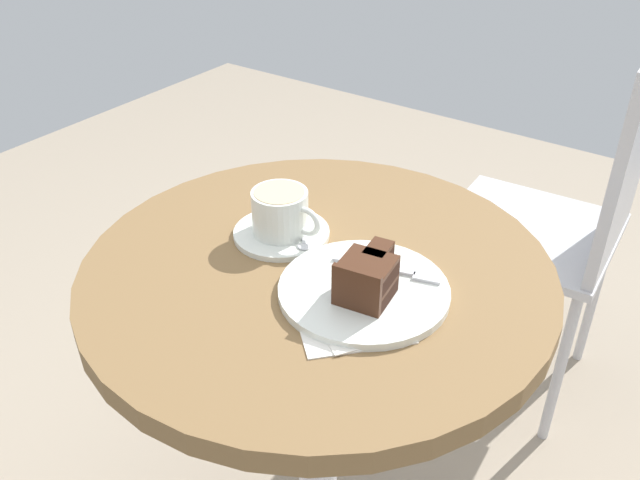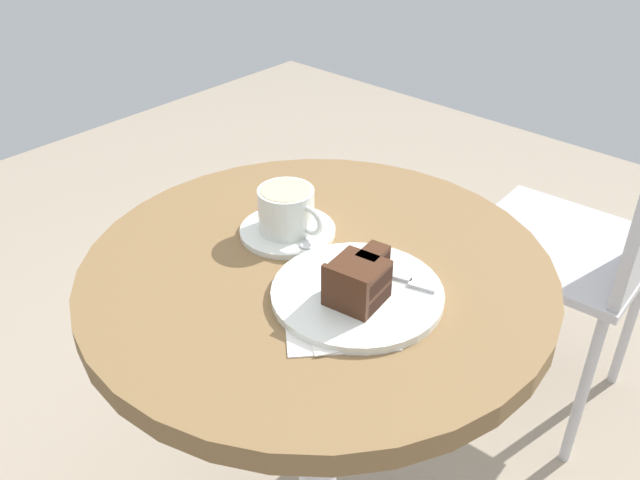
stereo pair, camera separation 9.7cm
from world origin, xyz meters
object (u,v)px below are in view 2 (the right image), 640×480
object	(u,v)px
coffee_cup	(287,209)
fork	(396,277)
cake_plate	(357,293)
saucer	(288,231)
cafe_chair	(609,224)
teaspoon	(309,236)
napkin	(345,316)
cake_slice	(359,280)

from	to	relation	value
coffee_cup	fork	xyz separation A→B (m)	(0.21, 0.00, -0.03)
coffee_cup	fork	bearing A→B (deg)	1.33
coffee_cup	cake_plate	world-z (taller)	coffee_cup
saucer	cafe_chair	xyz separation A→B (m)	(0.28, 0.68, -0.18)
cake_plate	fork	distance (m)	0.06
teaspoon	cake_plate	world-z (taller)	teaspoon
saucer	napkin	distance (m)	0.22
fork	coffee_cup	bearing A→B (deg)	165.50
teaspoon	cake_plate	size ratio (longest dim) A/B	0.35
napkin	cafe_chair	distance (m)	0.80
saucer	fork	bearing A→B (deg)	0.92
teaspoon	cake_plate	bearing A→B (deg)	34.78
saucer	fork	xyz separation A→B (m)	(0.21, 0.00, 0.01)
cake_plate	saucer	bearing A→B (deg)	163.91
saucer	fork	world-z (taller)	fork
coffee_cup	cake_plate	distance (m)	0.19
cake_slice	fork	bearing A→B (deg)	80.40
saucer	napkin	xyz separation A→B (m)	(0.20, -0.10, -0.00)
saucer	cake_plate	size ratio (longest dim) A/B	0.63
saucer	coffee_cup	size ratio (longest dim) A/B	1.27
coffee_cup	teaspoon	xyz separation A→B (m)	(0.04, 0.00, -0.03)
coffee_cup	cafe_chair	xyz separation A→B (m)	(0.28, 0.68, -0.22)
cake_slice	coffee_cup	bearing A→B (deg)	161.92
coffee_cup	cake_plate	bearing A→B (deg)	-15.80
cake_slice	fork	xyz separation A→B (m)	(0.01, 0.07, -0.03)
cake_plate	fork	size ratio (longest dim) A/B	1.51
cake_plate	napkin	distance (m)	0.05
coffee_cup	teaspoon	bearing A→B (deg)	5.93
saucer	cake_plate	xyz separation A→B (m)	(0.18, -0.05, 0.00)
saucer	cake_plate	world-z (taller)	cake_plate
saucer	cafe_chair	world-z (taller)	cafe_chair
saucer	cake_slice	world-z (taller)	cake_slice
saucer	coffee_cup	distance (m)	0.04
teaspoon	napkin	bearing A→B (deg)	23.70
cake_plate	cake_slice	xyz separation A→B (m)	(0.01, -0.01, 0.03)
napkin	fork	bearing A→B (deg)	85.78
fork	napkin	size ratio (longest dim) A/B	0.77
fork	cafe_chair	size ratio (longest dim) A/B	0.17
napkin	cafe_chair	xyz separation A→B (m)	(0.08, 0.78, -0.18)
cake_plate	cake_slice	world-z (taller)	cake_slice
coffee_cup	cafe_chair	distance (m)	0.77
saucer	cafe_chair	size ratio (longest dim) A/B	0.17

